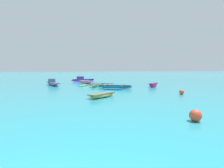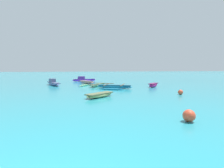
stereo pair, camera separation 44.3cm
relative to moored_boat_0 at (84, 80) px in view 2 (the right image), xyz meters
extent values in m
ellipsoid|color=#9633E8|center=(0.09, 0.02, -0.10)|extent=(4.02, 1.26, 0.41)
cube|color=#5F288C|center=(0.09, 0.02, 0.07)|extent=(3.70, 1.17, 0.08)
cube|color=#5F288C|center=(-0.40, -0.08, 0.33)|extent=(1.18, 0.61, 0.45)
ellipsoid|color=#A1AE69|center=(0.58, -16.70, -0.13)|extent=(2.51, 2.28, 0.34)
cube|color=#656C46|center=(0.58, -16.70, 0.00)|extent=(2.33, 2.12, 0.08)
ellipsoid|color=#707EBF|center=(-4.10, -6.15, -0.10)|extent=(2.28, 4.12, 0.40)
cube|color=#4A5276|center=(-4.10, -6.15, 0.06)|extent=(2.12, 3.80, 0.08)
cube|color=#4A5276|center=(-4.30, -5.67, 0.32)|extent=(1.02, 1.31, 0.44)
ellipsoid|color=teal|center=(2.94, -11.06, -0.11)|extent=(3.83, 2.11, 0.39)
cube|color=#1D546D|center=(2.94, -11.06, 0.05)|extent=(3.53, 1.97, 0.08)
cylinder|color=brown|center=(3.75, -11.41, 0.11)|extent=(1.25, 2.77, 0.07)
cylinder|color=brown|center=(2.14, -10.71, 0.11)|extent=(1.25, 2.77, 0.07)
ellipsoid|color=teal|center=(3.53, -9.69, -0.21)|extent=(2.37, 1.17, 0.20)
ellipsoid|color=teal|center=(2.35, -12.43, -0.21)|extent=(2.37, 1.17, 0.20)
ellipsoid|color=#B21F76|center=(7.69, -10.67, -0.08)|extent=(1.93, 1.95, 0.46)
cube|color=#6F1E4E|center=(7.69, -10.67, 0.11)|extent=(1.79, 1.80, 0.08)
ellipsoid|color=beige|center=(0.26, -3.88, -0.11)|extent=(2.22, 3.06, 0.39)
cube|color=gray|center=(0.26, -3.88, 0.04)|extent=(2.07, 2.83, 0.08)
ellipsoid|color=#79C18A|center=(1.40, -8.52, -0.16)|extent=(2.53, 3.79, 0.29)
cube|color=#4F7758|center=(1.40, -8.52, -0.05)|extent=(2.35, 3.50, 0.08)
cylinder|color=brown|center=(1.87, -7.73, 0.01)|extent=(3.10, 1.87, 0.07)
cylinder|color=brown|center=(0.94, -9.32, 0.01)|extent=(3.10, 1.87, 0.07)
ellipsoid|color=#79C18A|center=(-0.13, -7.62, -0.21)|extent=(1.62, 2.56, 0.20)
ellipsoid|color=#79C18A|center=(2.94, -9.43, -0.21)|extent=(1.62, 2.56, 0.20)
sphere|color=#E54C2D|center=(3.41, -23.47, -0.05)|extent=(0.51, 0.51, 0.51)
sphere|color=#E54C2D|center=(7.42, -16.62, -0.10)|extent=(0.41, 0.41, 0.41)
camera|label=1|loc=(-1.50, -29.64, 1.89)|focal=28.00mm
camera|label=2|loc=(-1.07, -29.74, 1.89)|focal=28.00mm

